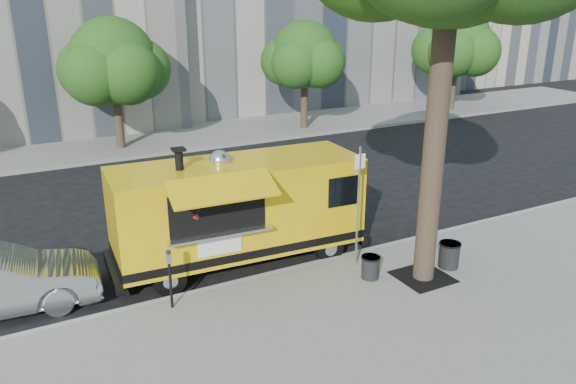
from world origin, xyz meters
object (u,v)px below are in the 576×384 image
(food_truck, at_px, (238,209))
(trash_bin_right, at_px, (449,254))
(far_tree_d, at_px, (457,43))
(trash_bin_left, at_px, (370,266))
(far_tree_c, at_px, (305,55))
(parking_meter, at_px, (170,272))
(far_tree_b, at_px, (113,61))
(sign_post, at_px, (358,200))

(food_truck, distance_m, trash_bin_right, 5.25)
(far_tree_d, height_order, trash_bin_left, far_tree_d)
(food_truck, relative_size, trash_bin_left, 11.91)
(trash_bin_right, bearing_deg, far_tree_c, 73.38)
(far_tree_c, height_order, parking_meter, far_tree_c)
(far_tree_c, bearing_deg, far_tree_d, 1.15)
(far_tree_d, bearing_deg, trash_bin_right, -133.51)
(far_tree_b, distance_m, far_tree_c, 9.01)
(far_tree_c, xyz_separation_m, food_truck, (-8.80, -12.23, -2.25))
(trash_bin_left, relative_size, trash_bin_right, 0.86)
(far_tree_c, xyz_separation_m, trash_bin_right, (-4.50, -15.07, -3.23))
(far_tree_c, bearing_deg, trash_bin_left, -114.00)
(far_tree_b, bearing_deg, far_tree_c, -1.91)
(parking_meter, bearing_deg, far_tree_b, 81.90)
(far_tree_c, relative_size, far_tree_d, 0.92)
(trash_bin_right, bearing_deg, far_tree_b, 106.31)
(sign_post, xyz_separation_m, parking_meter, (-4.55, 0.20, -0.87))
(far_tree_b, distance_m, sign_post, 14.61)
(trash_bin_right, bearing_deg, far_tree_d, 46.49)
(parking_meter, distance_m, trash_bin_left, 4.60)
(food_truck, relative_size, trash_bin_right, 10.22)
(far_tree_d, bearing_deg, far_tree_c, -178.85)
(far_tree_c, bearing_deg, trash_bin_right, -106.62)
(sign_post, height_order, trash_bin_right, sign_post)
(far_tree_d, xyz_separation_m, trash_bin_left, (-16.51, -14.83, -3.45))
(sign_post, distance_m, trash_bin_right, 2.63)
(sign_post, distance_m, parking_meter, 4.64)
(far_tree_d, height_order, sign_post, far_tree_d)
(far_tree_b, xyz_separation_m, far_tree_d, (19.00, -0.10, 0.06))
(far_tree_b, height_order, sign_post, far_tree_b)
(trash_bin_left, bearing_deg, trash_bin_right, -12.32)
(far_tree_d, xyz_separation_m, food_truck, (-18.80, -12.43, -2.42))
(far_tree_b, bearing_deg, trash_bin_left, -80.55)
(food_truck, height_order, trash_bin_left, food_truck)
(far_tree_d, bearing_deg, food_truck, -146.54)
(far_tree_b, height_order, trash_bin_right, far_tree_b)
(far_tree_b, bearing_deg, far_tree_d, -0.30)
(far_tree_d, relative_size, parking_meter, 4.23)
(parking_meter, bearing_deg, sign_post, -2.52)
(far_tree_b, relative_size, parking_meter, 4.12)
(far_tree_b, distance_m, trash_bin_left, 15.52)
(parking_meter, xyz_separation_m, trash_bin_left, (4.49, -0.88, -0.54))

